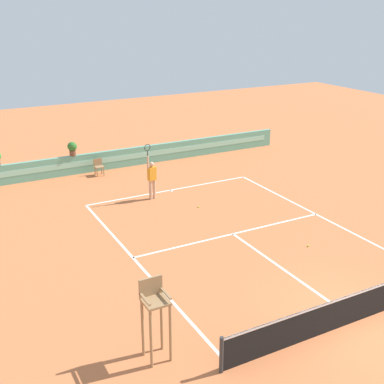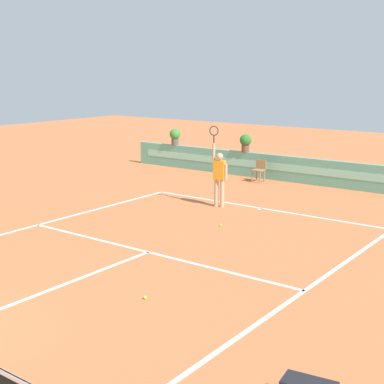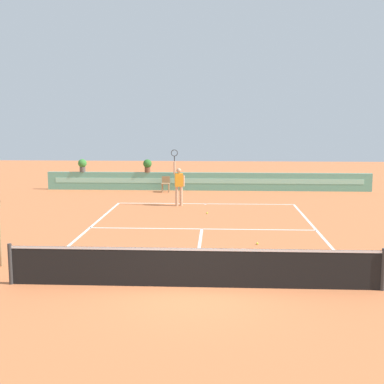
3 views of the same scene
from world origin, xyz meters
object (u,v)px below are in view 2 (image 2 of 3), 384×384
at_px(tennis_ball_mid_court, 221,225).
at_px(potted_plant_far_left, 175,136).
at_px(potted_plant_left, 246,142).
at_px(tennis_player, 219,175).
at_px(tennis_ball_near_baseline, 145,297).
at_px(ball_kid_chair, 259,170).

distance_m(tennis_ball_mid_court, potted_plant_far_left, 10.11).
xyz_separation_m(potted_plant_left, potted_plant_far_left, (-3.67, 0.00, 0.00)).
distance_m(tennis_player, tennis_ball_near_baseline, 7.76).
bearing_deg(tennis_ball_near_baseline, tennis_player, 113.30).
bearing_deg(potted_plant_far_left, potted_plant_left, 0.00).
bearing_deg(ball_kid_chair, tennis_player, -76.48).
bearing_deg(tennis_player, tennis_ball_near_baseline, -66.70).
xyz_separation_m(tennis_player, potted_plant_left, (-2.14, 5.12, 0.36)).
bearing_deg(ball_kid_chair, tennis_ball_near_baseline, -70.31).
bearing_deg(potted_plant_far_left, tennis_ball_mid_court, -44.43).
bearing_deg(tennis_ball_mid_court, tennis_ball_near_baseline, -71.76).
distance_m(ball_kid_chair, tennis_ball_near_baseline, 12.18).
height_order(ball_kid_chair, potted_plant_left, potted_plant_left).
xyz_separation_m(ball_kid_chair, tennis_ball_mid_court, (2.39, -6.28, -0.44)).
distance_m(tennis_player, potted_plant_left, 5.56).
bearing_deg(potted_plant_far_left, ball_kid_chair, -8.74).
relative_size(tennis_ball_mid_court, potted_plant_far_left, 0.09).
distance_m(tennis_player, potted_plant_far_left, 7.76).
bearing_deg(ball_kid_chair, potted_plant_far_left, 171.26).
distance_m(tennis_ball_mid_court, potted_plant_left, 7.95).
xyz_separation_m(ball_kid_chair, potted_plant_left, (-1.09, 0.73, 0.93)).
distance_m(tennis_ball_near_baseline, tennis_ball_mid_court, 5.45).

